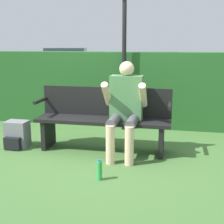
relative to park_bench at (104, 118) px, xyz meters
The scene contains 8 objects.
ground_plane 0.46m from the park_bench, 90.00° to the right, with size 40.00×40.00×0.00m, color #426B33.
hedge_back 1.46m from the park_bench, 90.00° to the left, with size 12.00×0.53×1.31m.
park_bench is the anchor object (origin of this frame).
person_seated 0.41m from the park_bench, 22.34° to the right, with size 0.56×0.66×1.23m.
backpack 1.28m from the park_bench, behind, with size 0.31×0.31×0.38m.
water_bottle 1.08m from the park_bench, 79.64° to the right, with size 0.06×0.06×0.23m.
signpost 1.41m from the park_bench, 84.72° to the left, with size 0.44×0.09×2.42m.
parked_car 12.11m from the park_bench, 112.24° to the left, with size 4.37×2.38×1.24m.
Camera 1 is at (0.96, -4.02, 1.46)m, focal length 50.00 mm.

